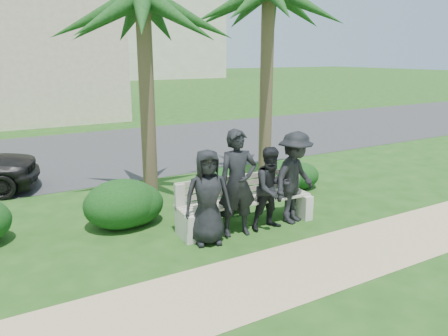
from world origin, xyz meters
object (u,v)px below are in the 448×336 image
at_px(man_b, 238,183).
at_px(palm_left, 143,3).
at_px(park_bench, 245,205).
at_px(man_c, 272,189).
at_px(man_d, 295,178).
at_px(man_a, 208,197).

height_order(man_b, palm_left, palm_left).
bearing_deg(park_bench, man_c, -41.34).
relative_size(park_bench, palm_left, 0.53).
xyz_separation_m(man_c, palm_left, (-1.36, 2.66, 3.39)).
relative_size(park_bench, man_d, 1.51).
distance_m(man_a, palm_left, 4.26).
distance_m(man_a, man_b, 0.65).
xyz_separation_m(man_a, man_c, (1.32, -0.02, -0.05)).
bearing_deg(man_c, man_a, -179.65).
height_order(man_c, man_d, man_d).
bearing_deg(man_c, palm_left, 118.25).
bearing_deg(park_bench, palm_left, 117.53).
relative_size(man_b, man_c, 1.24).
xyz_separation_m(park_bench, man_c, (0.35, -0.35, 0.36)).
bearing_deg(man_b, man_a, -163.29).
bearing_deg(palm_left, park_bench, -66.37).
bearing_deg(man_b, man_d, 10.28).
bearing_deg(man_c, park_bench, 135.99).
bearing_deg(man_b, park_bench, 49.66).
relative_size(man_a, palm_left, 0.32).
bearing_deg(park_bench, man_d, -14.13).
distance_m(man_d, palm_left, 4.61).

